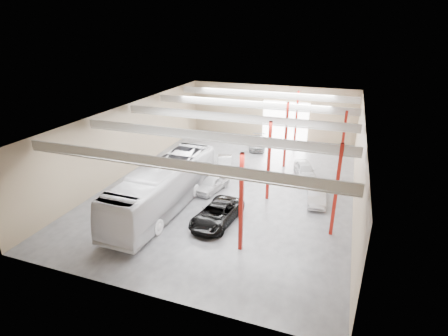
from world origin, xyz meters
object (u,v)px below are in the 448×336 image
Objects in this scene: car_right_far at (305,170)px; car_row_c at (258,143)px; car_row_a at (212,183)px; car_right_near at (316,194)px; car_row_b at (224,163)px; black_sedan at (217,214)px; coach_bus at (164,187)px.

car_row_c is at bearing 115.46° from car_right_far.
car_right_near is (9.27, 0.93, -0.01)m from car_row_a.
car_row_b is at bearing 149.57° from car_right_near.
black_sedan is 1.30× the size of car_right_near.
car_row_b is 8.30m from car_right_far.
car_row_c is (1.60, 7.85, -0.01)m from car_row_b.
black_sedan reaches higher than car_right_near.
car_row_c is at bearing 98.61° from car_row_a.
black_sedan is 1.21× the size of car_row_c.
car_right_near reaches higher than car_row_c.
car_right_far is (10.05, 10.53, -1.22)m from coach_bus.
coach_bus reaches higher than car_row_a.
black_sedan is 12.45m from car_right_far.
car_right_near is at bearing -90.45° from car_right_far.
coach_bus is 3.34× the size of car_row_a.
black_sedan is at bearing -95.19° from car_row_c.
black_sedan is at bearing -52.11° from car_row_a.
car_right_far is at bearing 72.32° from black_sedan.
car_row_c is (0.94, 13.05, -0.05)m from car_row_a.
car_right_near is 0.99× the size of car_right_far.
car_right_near is at bearing -38.10° from car_row_b.
car_row_a is 1.02× the size of car_row_b.
car_row_c is 14.70m from car_right_near.
coach_bus is at bearing -115.51° from car_row_b.
car_row_a is 0.98× the size of car_right_near.
car_right_far is (5.15, 11.33, -0.04)m from black_sedan.
car_right_far reaches higher than car_row_b.
coach_bus is 12.95m from car_right_near.
car_row_a is 13.08m from car_row_c.
car_row_a is 9.76m from car_right_far.
black_sedan is 5.74m from car_row_a.
black_sedan is 1.29× the size of car_right_far.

